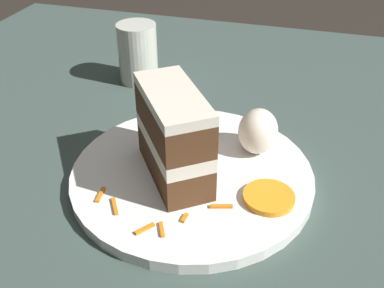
# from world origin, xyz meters

# --- Properties ---
(ground_plane) EXTENTS (6.00, 6.00, 0.00)m
(ground_plane) POSITION_xyz_m (0.00, 0.00, 0.00)
(ground_plane) COLOR black
(ground_plane) RESTS_ON ground
(dining_table) EXTENTS (1.00, 1.13, 0.04)m
(dining_table) POSITION_xyz_m (0.00, 0.00, 0.02)
(dining_table) COLOR #384742
(dining_table) RESTS_ON ground
(plate) EXTENTS (0.28, 0.28, 0.01)m
(plate) POSITION_xyz_m (-0.03, 0.02, 0.04)
(plate) COLOR white
(plate) RESTS_ON dining_table
(cake_slice) EXTENTS (0.13, 0.11, 0.10)m
(cake_slice) POSITION_xyz_m (-0.05, 0.04, 0.10)
(cake_slice) COLOR #4C2D19
(cake_slice) RESTS_ON plate
(cream_dollop) EXTENTS (0.05, 0.05, 0.06)m
(cream_dollop) POSITION_xyz_m (0.03, -0.04, 0.08)
(cream_dollop) COLOR silver
(cream_dollop) RESTS_ON plate
(orange_garnish) EXTENTS (0.05, 0.05, 0.01)m
(orange_garnish) POSITION_xyz_m (-0.06, -0.07, 0.05)
(orange_garnish) COLOR orange
(orange_garnish) RESTS_ON plate
(carrot_shreds_scatter) EXTENTS (0.21, 0.14, 0.00)m
(carrot_shreds_scatter) POSITION_xyz_m (-0.08, 0.05, 0.05)
(carrot_shreds_scatter) COLOR orange
(carrot_shreds_scatter) RESTS_ON plate
(drinking_glass) EXTENTS (0.06, 0.06, 0.09)m
(drinking_glass) POSITION_xyz_m (0.19, 0.17, 0.08)
(drinking_glass) COLOR beige
(drinking_glass) RESTS_ON dining_table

